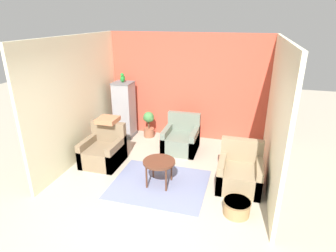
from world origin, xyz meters
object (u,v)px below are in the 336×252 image
object	(u,v)px
armchair_right	(240,173)
parrot	(123,78)
armchair_left	(104,152)
wicker_basket	(237,207)
birdcage	(124,110)
armchair_middle	(181,139)
potted_plant	(149,123)
coffee_table	(159,164)

from	to	relation	value
armchair_right	parrot	size ratio (longest dim) A/B	3.54
armchair_left	wicker_basket	distance (m)	3.10
armchair_left	birdcage	world-z (taller)	birdcage
armchair_right	wicker_basket	xyz separation A→B (m)	(0.00, -0.86, -0.14)
armchair_middle	birdcage	bearing A→B (deg)	164.79
armchair_left	wicker_basket	xyz separation A→B (m)	(2.94, -0.99, -0.14)
armchair_left	armchair_right	distance (m)	2.94
armchair_middle	wicker_basket	distance (m)	2.54
armchair_left	armchair_right	world-z (taller)	same
armchair_middle	armchair_left	bearing A→B (deg)	-143.59
armchair_right	potted_plant	size ratio (longest dim) A/B	1.23
armchair_right	potted_plant	distance (m)	3.05
armchair_left	birdcage	size ratio (longest dim) A/B	0.58
armchair_middle	parrot	size ratio (longest dim) A/B	3.54
armchair_left	armchair_middle	size ratio (longest dim) A/B	1.00
parrot	potted_plant	xyz separation A→B (m)	(0.63, 0.11, -1.21)
parrot	armchair_right	bearing A→B (deg)	-28.58
armchair_middle	wicker_basket	world-z (taller)	armchair_middle
coffee_table	armchair_middle	distance (m)	1.61
potted_plant	parrot	bearing A→B (deg)	-170.19
parrot	potted_plant	bearing A→B (deg)	9.81
birdcage	parrot	world-z (taller)	parrot
armchair_left	birdcage	bearing A→B (deg)	96.07
birdcage	potted_plant	distance (m)	0.73
potted_plant	coffee_table	bearing A→B (deg)	-65.71
armchair_left	armchair_right	size ratio (longest dim) A/B	1.00
armchair_left	birdcage	distance (m)	1.63
coffee_table	birdcage	xyz separation A→B (m)	(-1.61, 2.05, 0.28)
armchair_right	birdcage	size ratio (longest dim) A/B	0.58
parrot	wicker_basket	xyz separation A→B (m)	(3.10, -2.55, -1.46)
coffee_table	wicker_basket	distance (m)	1.60
birdcage	wicker_basket	bearing A→B (deg)	-39.39
armchair_left	armchair_middle	world-z (taller)	same
parrot	wicker_basket	size ratio (longest dim) A/B	0.54
armchair_right	birdcage	distance (m)	3.56
coffee_table	birdcage	world-z (taller)	birdcage
armchair_left	birdcage	xyz separation A→B (m)	(-0.17, 1.55, 0.46)
coffee_table	wicker_basket	bearing A→B (deg)	-18.41
armchair_left	armchair_middle	xyz separation A→B (m)	(1.50, 1.10, 0.00)
coffee_table	armchair_middle	world-z (taller)	armchair_middle
coffee_table	armchair_left	world-z (taller)	armchair_left
armchair_left	armchair_middle	distance (m)	1.86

